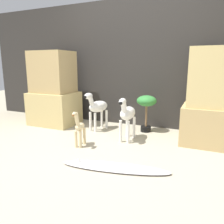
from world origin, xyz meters
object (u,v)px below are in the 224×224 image
object	(u,v)px
zebra_left	(97,107)
potted_palm_front	(147,105)
surfboard	(114,167)
giraffe_figurine	(79,128)
zebra_right	(127,114)

from	to	relation	value
zebra_left	potted_palm_front	distance (m)	0.82
zebra_left	surfboard	world-z (taller)	zebra_left
giraffe_figurine	potted_palm_front	world-z (taller)	potted_palm_front
zebra_left	giraffe_figurine	size ratio (longest dim) A/B	1.29
zebra_left	potted_palm_front	world-z (taller)	zebra_left
zebra_right	potted_palm_front	size ratio (longest dim) A/B	1.08
zebra_right	potted_palm_front	world-z (taller)	zebra_right
potted_palm_front	zebra_left	bearing A→B (deg)	-163.13
potted_palm_front	surfboard	world-z (taller)	potted_palm_front
potted_palm_front	surfboard	xyz separation A→B (m)	(0.04, -1.45, -0.43)
potted_palm_front	surfboard	size ratio (longest dim) A/B	0.50
zebra_left	surfboard	bearing A→B (deg)	-56.04
zebra_left	potted_palm_front	bearing A→B (deg)	16.87
zebra_right	zebra_left	bearing A→B (deg)	154.78
zebra_right	surfboard	world-z (taller)	zebra_right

